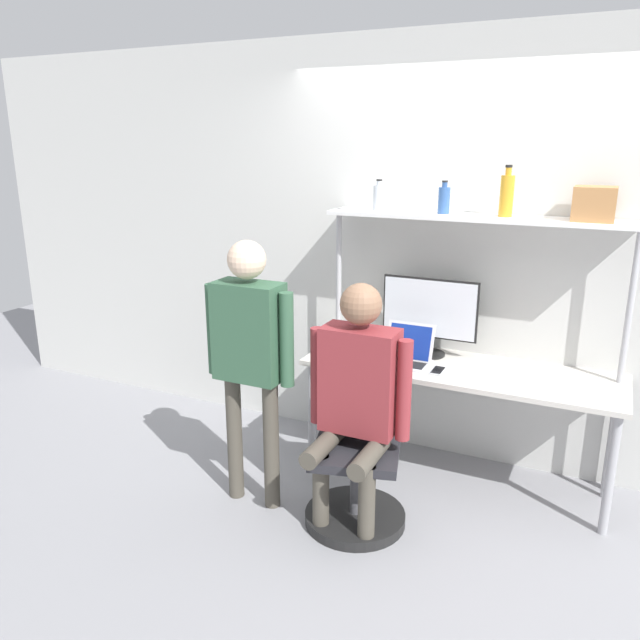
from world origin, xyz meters
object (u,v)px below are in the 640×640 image
Objects in this scene: laptop at (408,352)px; person_seated at (357,389)px; cell_phone at (438,371)px; bottle_amber at (507,195)px; monitor at (429,313)px; storage_box at (594,204)px; person_standing at (249,343)px; office_chair at (357,473)px; bottle_blue at (444,200)px; bottle_clear at (379,197)px.

person_seated is at bearing -94.81° from laptop.
bottle_amber reaches higher than cell_phone.
monitor is 1.13m from storage_box.
storage_box is at bearing 11.54° from laptop.
office_chair is at bearing 8.40° from person_standing.
person_seated is at bearing -76.51° from office_chair.
bottle_blue reaches higher than person_seated.
monitor is at bearing 117.62° from cell_phone.
storage_box is at bearing 39.39° from office_chair.
cell_phone is 0.11× the size of person_seated.
laptop is 1.01m from person_standing.
bottle_blue is (0.13, 0.19, 0.91)m from laptop.
cell_phone is 1.02m from bottle_blue.
storage_box is (0.95, 0.19, 0.92)m from laptop.
cell_phone is 0.10× the size of person_standing.
storage_box is (0.88, 0.00, 0.71)m from monitor.
monitor is 2.10× the size of bottle_amber.
bottle_clear is 1.23m from storage_box.
office_chair is 0.67× the size of person_seated.
cell_phone is 1.26m from storage_box.
person_standing is (-0.75, -0.92, -0.03)m from monitor.
bottle_blue is 0.90× the size of storage_box.
laptop is 1.09m from bottle_amber.
laptop reaches higher than office_chair.
bottle_clear reaches higher than cell_phone.
person_standing is at bearing -129.18° from monitor.
bottle_clear is (-0.23, 0.88, 0.91)m from person_seated.
bottle_amber reaches higher than monitor.
bottle_blue reaches higher than bottle_clear.
monitor is at bearing -0.35° from bottle_clear.
bottle_amber is at bearing 0.00° from bottle_clear.
person_standing is 7.17× the size of storage_box.
bottle_blue is (0.81, 0.93, 0.74)m from person_standing.
monitor is 0.67× the size of office_chair.
laptop is at bearing -168.46° from storage_box.
person_standing is at bearing -132.93° from laptop.
bottle_clear is at bearing 66.83° from person_standing.
laptop is 1.54× the size of bottle_blue.
office_chair reaches higher than cell_phone.
bottle_blue is at bearing 2.31° from monitor.
bottle_amber reaches higher than storage_box.
person_standing is 8.13× the size of bottle_clear.
monitor is at bearing -179.70° from bottle_amber.
storage_box is (1.01, 0.88, 0.92)m from person_seated.
bottle_amber reaches higher than office_chair.
cell_phone is at bearing -159.40° from storage_box.
office_chair is at bearing -103.10° from bottle_blue.
storage_box reaches higher than person_seated.
person_standing is 1.43m from bottle_blue.
bottle_amber reaches higher than bottle_blue.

